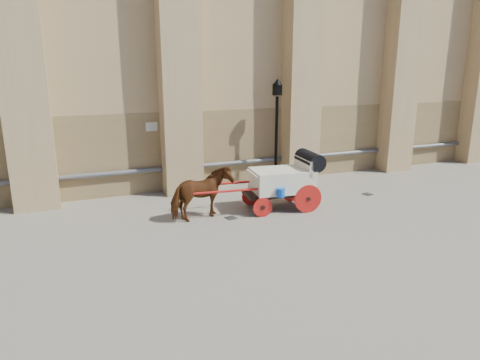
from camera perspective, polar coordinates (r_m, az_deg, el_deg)
name	(u,v)px	position (r m, az deg, el deg)	size (l,w,h in m)	color
ground	(244,218)	(13.42, 0.58, -5.15)	(90.00, 90.00, 0.00)	slate
horse	(202,194)	(13.17, -5.14, -1.89)	(0.87, 1.92, 1.62)	#5B2B11
carriage	(286,179)	(14.21, 6.15, 0.19)	(4.42, 1.66, 1.89)	black
street_lamp	(276,130)	(16.73, 4.88, 6.64)	(0.39, 0.39, 4.18)	black
drain_grate_near	(231,218)	(13.45, -1.24, -5.07)	(0.32, 0.32, 0.01)	black
drain_grate_far	(367,194)	(16.65, 16.61, -1.82)	(0.32, 0.32, 0.01)	black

